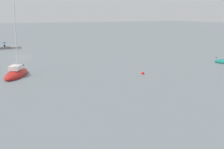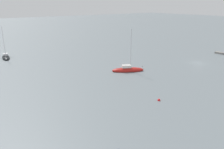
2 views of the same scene
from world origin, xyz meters
TOP-DOWN VIEW (x-y plane):
  - ground_plane at (0.00, 0.00)m, footprint 500.00×500.00m
  - sailboat_black_near at (40.88, 43.13)m, footprint 7.86×3.47m
  - sailboat_red_far at (6.42, 21.94)m, footprint 6.21×8.32m
  - mooring_buoy_near at (-10.73, 29.73)m, footprint 0.51×0.51m

SIDE VIEW (x-z plane):
  - ground_plane at x=0.00m, z-range 0.00..0.00m
  - mooring_buoy_near at x=-10.73m, z-range -0.17..0.35m
  - sailboat_black_near at x=40.88m, z-range -4.90..5.66m
  - sailboat_red_far at x=6.42m, z-range -5.23..6.04m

